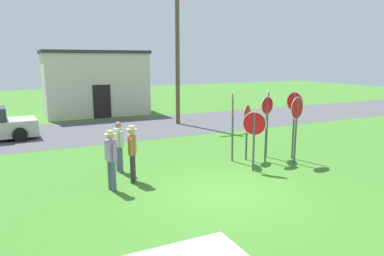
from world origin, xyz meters
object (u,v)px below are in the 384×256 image
stop_sign_center_cluster (294,114)px  person_holding_notes (132,151)px  person_in_blue (119,144)px  stop_sign_leaning_left (233,113)px  stop_sign_tallest (297,118)px  stop_sign_rear_left (247,123)px  stop_sign_leaning_right (254,131)px  person_in_dark_shirt (111,157)px  utility_pole (177,41)px  stop_sign_low_front (268,111)px  stop_sign_rear_right (267,118)px

stop_sign_center_cluster → person_holding_notes: size_ratio=1.45×
person_in_blue → stop_sign_leaning_left: bearing=-8.0°
stop_sign_tallest → person_in_blue: size_ratio=1.42×
stop_sign_rear_left → person_holding_notes: bearing=-173.5°
stop_sign_tallest → stop_sign_leaning_right: 1.86m
stop_sign_center_cluster → person_in_dark_shirt: (-6.86, -0.28, -0.73)m
utility_pole → person_in_blue: bearing=-126.1°
stop_sign_leaning_left → stop_sign_center_cluster: (2.21, -0.71, -0.06)m
person_in_blue → person_holding_notes: 1.14m
stop_sign_rear_left → stop_sign_tallest: (1.27, -1.17, 0.25)m
person_in_blue → stop_sign_rear_left: bearing=-7.8°
person_holding_notes → stop_sign_tallest: bearing=-6.5°
stop_sign_leaning_left → person_in_blue: bearing=172.0°
stop_sign_low_front → utility_pole: bearing=90.6°
stop_sign_rear_left → person_holding_notes: (-4.49, -0.51, -0.41)m
utility_pole → person_in_dark_shirt: utility_pole is taller
stop_sign_low_front → stop_sign_tallest: stop_sign_low_front is taller
utility_pole → stop_sign_tallest: utility_pole is taller
stop_sign_rear_left → person_in_blue: size_ratio=1.22×
stop_sign_leaning_right → person_in_blue: 4.45m
stop_sign_rear_left → stop_sign_rear_right: bearing=-47.7°
stop_sign_tallest → person_in_blue: stop_sign_tallest is taller
stop_sign_leaning_left → stop_sign_leaning_right: bearing=-89.5°
stop_sign_tallest → person_in_dark_shirt: size_ratio=1.38×
utility_pole → person_in_blue: (-5.41, -7.41, -3.71)m
stop_sign_rear_right → stop_sign_low_front: stop_sign_low_front is taller
stop_sign_tallest → stop_sign_center_cluster: size_ratio=0.95×
stop_sign_leaning_right → stop_sign_rear_left: bearing=65.0°
utility_pole → person_in_dark_shirt: bearing=-124.0°
stop_sign_rear_right → stop_sign_leaning_right: 1.28m
stop_sign_rear_left → stop_sign_leaning_right: bearing=-115.0°
stop_sign_rear_right → stop_sign_center_cluster: 1.16m
stop_sign_leaning_right → stop_sign_center_cluster: size_ratio=0.80×
person_in_dark_shirt → stop_sign_tallest: bearing=-2.1°
stop_sign_leaning_left → person_in_blue: 4.14m
stop_sign_leaning_right → person_in_blue: bearing=155.3°
utility_pole → stop_sign_leaning_right: bearing=-98.5°
stop_sign_rear_right → stop_sign_tallest: stop_sign_tallest is taller
stop_sign_rear_right → person_holding_notes: bearing=179.9°
person_in_blue → utility_pole: bearing=53.9°
person_in_dark_shirt → stop_sign_center_cluster: bearing=2.4°
stop_sign_low_front → stop_sign_leaning_left: 1.49m
utility_pole → stop_sign_rear_left: size_ratio=4.35×
stop_sign_leaning_left → stop_sign_center_cluster: size_ratio=1.02×
utility_pole → stop_sign_rear_left: bearing=-95.8°
stop_sign_center_cluster → person_in_dark_shirt: size_ratio=1.45×
stop_sign_rear_left → stop_sign_leaning_left: (-0.58, 0.06, 0.38)m
stop_sign_rear_right → stop_sign_leaning_right: size_ratio=1.19×
stop_sign_leaning_right → stop_sign_center_cluster: stop_sign_center_cluster is taller
stop_sign_leaning_left → person_holding_notes: bearing=-171.7°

